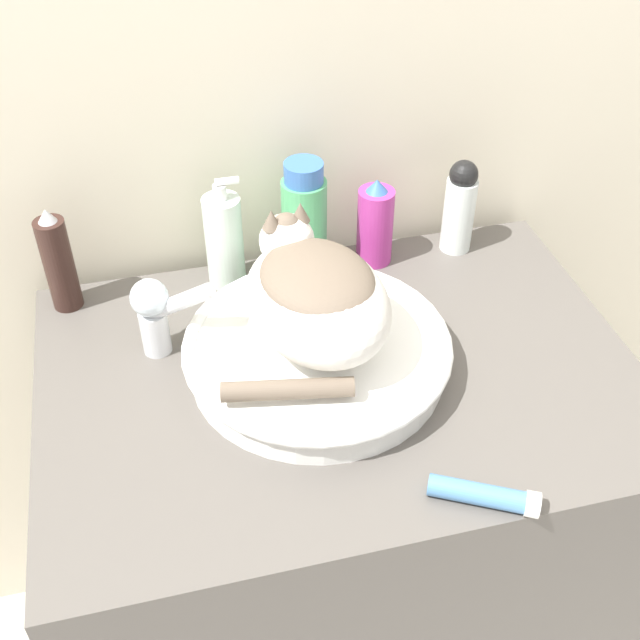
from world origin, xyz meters
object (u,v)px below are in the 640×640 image
(spray_bottle_trigger, at_px, (375,224))
(lotion_bottle_white, at_px, (460,206))
(mouthwash_bottle, at_px, (304,221))
(cat, at_px, (314,294))
(cream_tube, at_px, (485,495))
(faucet, at_px, (156,311))
(hairspray_can_black, at_px, (58,262))
(soap_pump_bottle, at_px, (224,240))

(spray_bottle_trigger, distance_m, lotion_bottle_white, 0.16)
(mouthwash_bottle, bearing_deg, lotion_bottle_white, 0.00)
(cat, xyz_separation_m, cream_tube, (0.15, -0.30, -0.12))
(faucet, xyz_separation_m, lotion_bottle_white, (0.54, 0.15, 0.01))
(cream_tube, bearing_deg, hairspray_can_black, 133.29)
(mouthwash_bottle, relative_size, lotion_bottle_white, 1.20)
(faucet, relative_size, cream_tube, 1.01)
(cat, height_order, spray_bottle_trigger, cat)
(spray_bottle_trigger, xyz_separation_m, soap_pump_bottle, (-0.26, 0.00, 0.01))
(hairspray_can_black, relative_size, spray_bottle_trigger, 1.14)
(spray_bottle_trigger, relative_size, lotion_bottle_white, 0.92)
(mouthwash_bottle, distance_m, cream_tube, 0.56)
(spray_bottle_trigger, relative_size, soap_pump_bottle, 0.81)
(spray_bottle_trigger, xyz_separation_m, cream_tube, (-0.02, -0.54, -0.06))
(lotion_bottle_white, bearing_deg, faucet, -164.34)
(faucet, relative_size, hairspray_can_black, 0.76)
(mouthwash_bottle, bearing_deg, soap_pump_bottle, 180.00)
(faucet, height_order, soap_pump_bottle, soap_pump_bottle)
(mouthwash_bottle, bearing_deg, cream_tube, -78.76)
(hairspray_can_black, distance_m, lotion_bottle_white, 0.68)
(faucet, bearing_deg, cream_tube, -23.23)
(hairspray_can_black, relative_size, lotion_bottle_white, 1.06)
(hairspray_can_black, xyz_separation_m, soap_pump_bottle, (0.27, 0.00, -0.00))
(cat, xyz_separation_m, spray_bottle_trigger, (0.17, 0.24, -0.06))
(mouthwash_bottle, height_order, lotion_bottle_white, mouthwash_bottle)
(faucet, bearing_deg, soap_pump_bottle, 73.66)
(soap_pump_bottle, relative_size, lotion_bottle_white, 1.14)
(soap_pump_bottle, bearing_deg, cat, -68.56)
(hairspray_can_black, xyz_separation_m, cream_tube, (0.51, -0.54, -0.07))
(spray_bottle_trigger, bearing_deg, mouthwash_bottle, 180.00)
(cat, bearing_deg, spray_bottle_trigger, -46.51)
(cream_tube, bearing_deg, spray_bottle_trigger, 88.18)
(cat, bearing_deg, soap_pump_bottle, 9.40)
(spray_bottle_trigger, bearing_deg, cat, -124.47)
(faucet, height_order, hairspray_can_black, hairspray_can_black)
(cream_tube, bearing_deg, cat, 116.45)
(hairspray_can_black, relative_size, soap_pump_bottle, 0.92)
(cat, relative_size, spray_bottle_trigger, 1.79)
(mouthwash_bottle, distance_m, spray_bottle_trigger, 0.13)
(cat, bearing_deg, cream_tube, -165.59)
(faucet, distance_m, mouthwash_bottle, 0.30)
(faucet, distance_m, cream_tube, 0.54)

